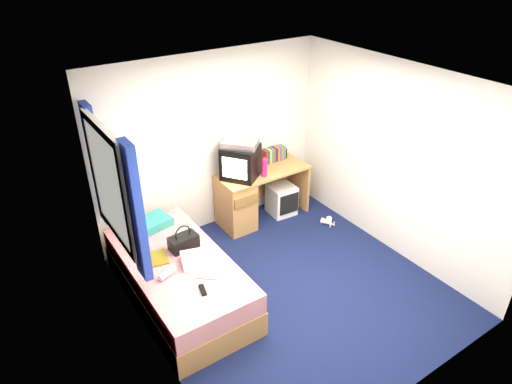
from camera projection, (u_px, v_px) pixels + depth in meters
ground at (287, 288)px, 5.32m from camera, size 3.40×3.40×0.00m
room_shell at (292, 178)px, 4.60m from camera, size 3.40×3.40×3.40m
bed at (179, 279)px, 5.04m from camera, size 1.01×2.00×0.54m
pillow at (150, 224)px, 5.41m from camera, size 0.54×0.40×0.11m
desk at (246, 197)px, 6.32m from camera, size 1.30×0.55×0.75m
storage_cube at (281, 199)px, 6.64m from camera, size 0.38×0.38×0.44m
crt_tv at (240, 162)px, 6.01m from camera, size 0.60×0.60×0.44m
vcr at (240, 143)px, 5.88m from camera, size 0.54×0.54×0.09m
book_row at (273, 154)px, 6.51m from camera, size 0.34×0.13×0.20m
picture_frame at (285, 152)px, 6.64m from camera, size 0.06×0.12×0.14m
pink_water_bottle at (264, 168)px, 6.08m from camera, size 0.09×0.09×0.24m
aerosol_can at (250, 166)px, 6.21m from camera, size 0.06×0.06×0.18m
handbag at (184, 242)px, 5.04m from camera, size 0.33×0.20×0.30m
towel at (196, 259)px, 4.83m from camera, size 0.36×0.32×0.10m
magazine at (157, 258)px, 4.92m from camera, size 0.26×0.32×0.01m
water_bottle at (167, 273)px, 4.65m from camera, size 0.21×0.14×0.07m
colour_swatch_fan at (207, 277)px, 4.65m from camera, size 0.20×0.19×0.01m
remote_control at (203, 290)px, 4.47m from camera, size 0.09×0.17×0.02m
window_assembly at (112, 186)px, 4.51m from camera, size 0.11×1.42×1.40m
white_heels at (329, 223)px, 6.43m from camera, size 0.20×0.24×0.09m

